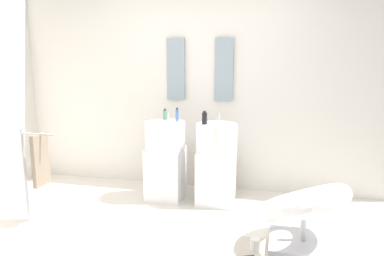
# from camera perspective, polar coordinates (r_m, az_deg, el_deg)

# --- Properties ---
(ground_plane) EXTENTS (4.80, 3.60, 0.04)m
(ground_plane) POSITION_cam_1_polar(r_m,az_deg,el_deg) (3.39, -4.84, -17.97)
(ground_plane) COLOR silver
(rear_partition) EXTENTS (4.80, 0.10, 2.60)m
(rear_partition) POSITION_cam_1_polar(r_m,az_deg,el_deg) (4.58, 1.35, 6.90)
(rear_partition) COLOR silver
(rear_partition) RESTS_ON ground_plane
(pedestal_sink_left) EXTENTS (0.45, 0.45, 1.00)m
(pedestal_sink_left) POSITION_cam_1_polar(r_m,az_deg,el_deg) (4.27, -4.10, -4.66)
(pedestal_sink_left) COLOR white
(pedestal_sink_left) RESTS_ON ground_plane
(pedestal_sink_right) EXTENTS (0.45, 0.45, 1.00)m
(pedestal_sink_right) POSITION_cam_1_polar(r_m,az_deg,el_deg) (4.14, 3.73, -5.17)
(pedestal_sink_right) COLOR white
(pedestal_sink_right) RESTS_ON ground_plane
(vanity_mirror_left) EXTENTS (0.22, 0.03, 0.74)m
(vanity_mirror_left) POSITION_cam_1_polar(r_m,az_deg,el_deg) (4.57, -2.48, 8.96)
(vanity_mirror_left) COLOR #8C9EA8
(vanity_mirror_right) EXTENTS (0.22, 0.03, 0.74)m
(vanity_mirror_right) POSITION_cam_1_polar(r_m,az_deg,el_deg) (4.45, 4.92, 8.88)
(vanity_mirror_right) COLOR #8C9EA8
(lounge_chair) EXTENTS (1.10, 1.10, 0.65)m
(lounge_chair) POSITION_cam_1_polar(r_m,az_deg,el_deg) (3.36, 16.78, -11.71)
(lounge_chair) COLOR #B7BABF
(lounge_chair) RESTS_ON ground_plane
(towel_rack) EXTENTS (0.37, 0.22, 0.95)m
(towel_rack) POSITION_cam_1_polar(r_m,az_deg,el_deg) (3.85, -22.51, -4.81)
(towel_rack) COLOR #B7BABF
(towel_rack) RESTS_ON ground_plane
(area_rug) EXTENTS (0.99, 0.73, 0.01)m
(area_rug) POSITION_cam_1_polar(r_m,az_deg,el_deg) (3.25, 5.62, -18.86)
(area_rug) COLOR beige
(area_rug) RESTS_ON ground_plane
(coffee_mug) EXTENTS (0.08, 0.08, 0.10)m
(coffee_mug) POSITION_cam_1_polar(r_m,az_deg,el_deg) (3.33, 9.61, -17.12)
(coffee_mug) COLOR white
(coffee_mug) RESTS_ON area_rug
(soap_bottle_green) EXTENTS (0.05, 0.05, 0.13)m
(soap_bottle_green) POSITION_cam_1_polar(r_m,az_deg,el_deg) (4.33, -4.15, 2.04)
(soap_bottle_green) COLOR #59996B
(soap_bottle_green) RESTS_ON pedestal_sink_left
(soap_bottle_black) EXTENTS (0.05, 0.05, 0.14)m
(soap_bottle_black) POSITION_cam_1_polar(r_m,az_deg,el_deg) (4.02, 1.93, 1.52)
(soap_bottle_black) COLOR black
(soap_bottle_black) RESTS_ON pedestal_sink_right
(soap_bottle_blue) EXTENTS (0.04, 0.04, 0.16)m
(soap_bottle_blue) POSITION_cam_1_polar(r_m,az_deg,el_deg) (4.19, -2.30, 1.98)
(soap_bottle_blue) COLOR #4C72B7
(soap_bottle_blue) RESTS_ON pedestal_sink_left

